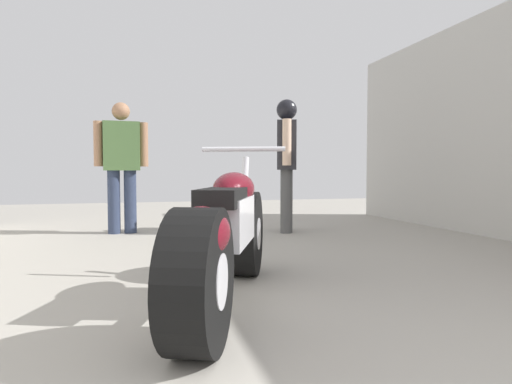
% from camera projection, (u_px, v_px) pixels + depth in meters
% --- Properties ---
extents(ground_plane, '(16.81, 16.81, 0.00)m').
position_uv_depth(ground_plane, '(259.00, 268.00, 3.68)').
color(ground_plane, '#9E998E').
extents(motorcycle_maroon_cruiser, '(1.06, 2.07, 1.01)m').
position_uv_depth(motorcycle_maroon_cruiser, '(226.00, 237.00, 2.62)').
color(motorcycle_maroon_cruiser, black).
rests_on(motorcycle_maroon_cruiser, ground_plane).
extents(mechanic_in_blue, '(0.69, 0.28, 1.72)m').
position_uv_depth(mechanic_in_blue, '(122.00, 160.00, 5.70)').
color(mechanic_in_blue, '#2D3851').
rests_on(mechanic_in_blue, ground_plane).
extents(mechanic_with_helmet, '(0.39, 0.70, 1.78)m').
position_uv_depth(mechanic_with_helmet, '(286.00, 153.00, 5.82)').
color(mechanic_with_helmet, '#4C4C4C').
rests_on(mechanic_with_helmet, ground_plane).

